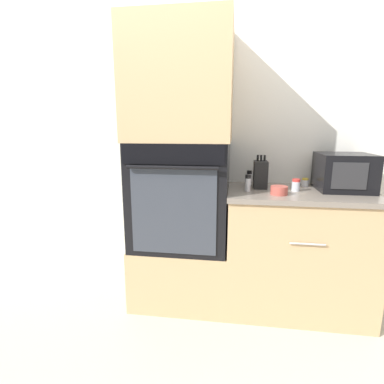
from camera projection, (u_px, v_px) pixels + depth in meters
name	position (u px, v px, depth m)	size (l,w,h in m)	color
ground_plane	(225.00, 323.00, 2.11)	(12.00, 12.00, 0.00)	beige
wall_back	(232.00, 140.00, 2.46)	(8.00, 0.05, 2.50)	silver
oven_cabinet_base	(182.00, 270.00, 2.41)	(0.73, 0.60, 0.47)	tan
wall_oven	(181.00, 194.00, 2.27)	(0.70, 0.64, 0.79)	black
oven_cabinet_upper	(180.00, 84.00, 2.10)	(0.73, 0.60, 0.80)	tan
counter_unit	(296.00, 250.00, 2.23)	(1.03, 0.63, 0.91)	tan
microwave	(344.00, 172.00, 2.14)	(0.36, 0.36, 0.26)	black
knife_block	(260.00, 174.00, 2.23)	(0.10, 0.15, 0.25)	black
bowl	(279.00, 190.00, 2.02)	(0.11, 0.11, 0.06)	#B24C42
condiment_jar_near	(249.00, 178.00, 2.37)	(0.04, 0.04, 0.11)	silver
condiment_jar_mid	(248.00, 183.00, 2.12)	(0.04, 0.04, 0.12)	silver
condiment_jar_far	(305.00, 182.00, 2.30)	(0.05, 0.05, 0.06)	silver
condiment_jar_back	(296.00, 185.00, 2.13)	(0.06, 0.06, 0.09)	silver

